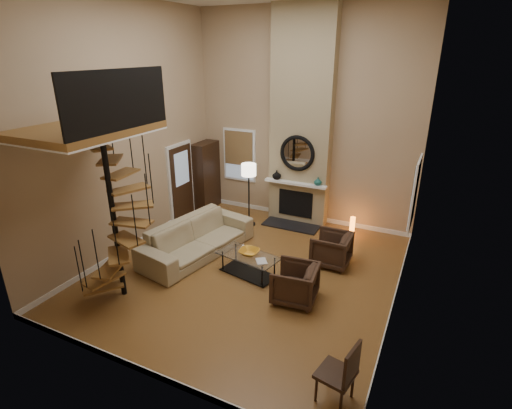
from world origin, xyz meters
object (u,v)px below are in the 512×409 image
at_px(side_chair, 342,372).
at_px(floor_lamp, 249,175).
at_px(sofa, 197,238).
at_px(accent_lamp, 352,226).
at_px(armchair_far, 299,284).
at_px(coffee_table, 248,262).
at_px(hutch, 206,177).
at_px(armchair_near, 335,250).

bearing_deg(side_chair, floor_lamp, 128.57).
height_order(sofa, accent_lamp, sofa).
xyz_separation_m(armchair_far, side_chair, (1.31, -1.96, 0.17)).
distance_m(armchair_far, coffee_table, 1.35).
bearing_deg(armchair_far, sofa, -111.24).
bearing_deg(hutch, coffee_table, -45.38).
distance_m(armchair_far, floor_lamp, 3.77).
height_order(accent_lamp, side_chair, side_chair).
distance_m(sofa, floor_lamp, 2.24).
distance_m(armchair_near, coffee_table, 1.94).
height_order(floor_lamp, accent_lamp, floor_lamp).
height_order(coffee_table, accent_lamp, accent_lamp).
height_order(hutch, accent_lamp, hutch).
bearing_deg(floor_lamp, armchair_near, -22.16).
bearing_deg(armchair_near, accent_lamp, 179.39).
xyz_separation_m(sofa, armchair_far, (2.75, -0.74, -0.04)).
xyz_separation_m(sofa, coffee_table, (1.47, -0.31, -0.11)).
distance_m(hutch, armchair_near, 4.72).
distance_m(hutch, sofa, 2.96).
height_order(hutch, armchair_near, hutch).
relative_size(armchair_near, side_chair, 0.82).
relative_size(armchair_near, floor_lamp, 0.48).
relative_size(hutch, accent_lamp, 4.39).
bearing_deg(side_chair, armchair_far, 123.78).
relative_size(sofa, accent_lamp, 6.13).
bearing_deg(coffee_table, side_chair, -42.66).
xyz_separation_m(hutch, floor_lamp, (1.72, -0.61, 0.46)).
bearing_deg(floor_lamp, side_chair, -51.43).
bearing_deg(sofa, hutch, 38.68).
xyz_separation_m(sofa, side_chair, (4.06, -2.70, 0.13)).
xyz_separation_m(coffee_table, floor_lamp, (-1.13, 2.27, 1.13)).
bearing_deg(floor_lamp, accent_lamp, 12.54).
xyz_separation_m(armchair_far, accent_lamp, (0.25, 3.29, -0.10)).
distance_m(sofa, coffee_table, 1.51).
height_order(sofa, coffee_table, sofa).
bearing_deg(coffee_table, accent_lamp, 61.84).
bearing_deg(accent_lamp, armchair_near, -90.37).
height_order(floor_lamp, side_chair, floor_lamp).
bearing_deg(accent_lamp, hutch, 179.79).
relative_size(sofa, floor_lamp, 1.67).
bearing_deg(armchair_near, hutch, -111.36).
xyz_separation_m(hutch, coffee_table, (2.84, -2.88, -0.67)).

